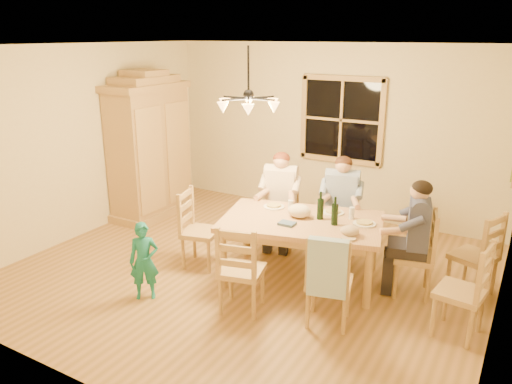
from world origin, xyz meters
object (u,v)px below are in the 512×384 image
Objects in this scene: chair_far_left at (280,226)px; chair_end_right at (412,269)px; chair_near_right at (329,296)px; chair_spare_front at (458,306)px; adult_slate_man at (417,224)px; wine_bottle_b at (335,211)px; adult_woman at (281,188)px; adult_plaid_man at (342,193)px; chair_end_left at (201,243)px; chair_far_right at (340,232)px; armoire at (150,151)px; chair_spare_back at (472,269)px; wine_bottle_a at (320,205)px; chandelier at (249,103)px; child at (144,261)px; chair_near_left at (242,283)px.

chair_end_right is at bearing 153.43° from chair_far_left.
chair_spare_front is (1.17, 0.43, 0.00)m from chair_near_right.
adult_slate_man reaches higher than wine_bottle_b.
adult_woman is 2.73m from chair_spare_front.
chair_spare_front is at bearing 130.04° from adult_plaid_man.
chair_far_left is 1.00× the size of chair_end_left.
wine_bottle_b is at bearing 91.80° from chair_far_right.
armoire is at bearing 84.41° from chair_spare_front.
adult_slate_man is at bearing 153.43° from chair_far_left.
chair_end_right is at bearing 136.64° from adult_plaid_man.
chair_spare_back is at bearing 156.28° from chair_far_right.
chair_far_right is 1.00× the size of chair_spare_back.
chair_far_right is 1.00× the size of chair_spare_front.
wine_bottle_b is at bearing 94.32° from chair_end_right.
chair_far_left is 0.54m from adult_woman.
chair_spare_front is at bearing -14.39° from wine_bottle_a.
chandelier is 0.78× the size of chair_far_right.
armoire is at bearing -17.09° from chair_far_left.
wine_bottle_a reaches higher than chair_spare_back.
chair_far_left is at bearing 35.67° from child.
chair_near_left is (2.81, -1.82, -0.75)m from armoire.
chair_far_right is at bearing 20.36° from child.
chair_far_right is 1.74m from chair_near_right.
chair_far_left is (-0.02, 0.87, -1.77)m from chandelier.
adult_woman reaches higher than chair_end_left.
adult_plaid_man is (0.38, 1.88, 0.54)m from chair_near_left.
chandelier is 2.21m from chair_far_right.
chair_far_right is 1.13× the size of adult_woman.
chair_spare_back is at bearing 17.34° from wine_bottle_a.
armoire reaches higher than chair_end_left.
chair_spare_front is at bearing 143.51° from chair_far_left.
wine_bottle_b is at bearing 43.42° from chair_near_left.
armoire is 2.32× the size of chair_spare_back.
child is (-0.67, -1.13, -1.64)m from chandelier.
chandelier is 3.03m from chair_spare_front.
chair_far_right is (0.79, 0.19, 0.00)m from chair_far_left.
child is at bearing -178.38° from chair_near_right.
chandelier reaches higher than adult_woman.
adult_plaid_man is 0.94m from wine_bottle_b.
wine_bottle_a is at bearing 83.54° from chair_spare_front.
adult_plaid_man is 1.00× the size of adult_slate_man.
chair_near_right is at bearing 161.69° from chair_spare_back.
chair_near_left is at bearing 90.00° from adult_woman.
wine_bottle_b reaches higher than chair_end_left.
wine_bottle_a is at bearing 129.79° from adult_woman.
chair_far_right is (3.19, 0.06, -0.75)m from armoire.
wine_bottle_b is at bearing 84.99° from chair_spare_front.
wine_bottle_b is 1.67m from chair_spare_back.
chair_near_right is 1.80m from chair_spare_back.
chair_far_left is 1.00× the size of chair_near_left.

